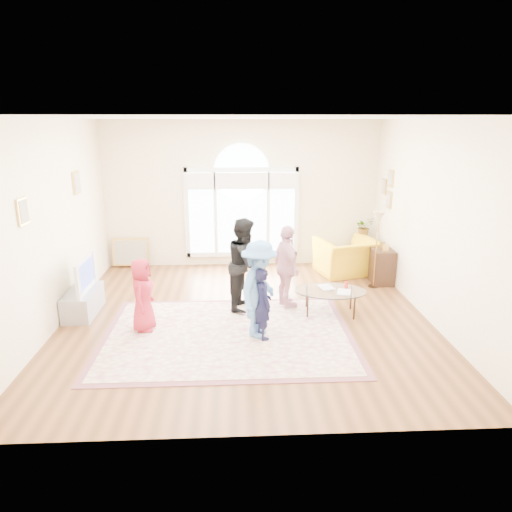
{
  "coord_description": "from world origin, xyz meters",
  "views": [
    {
      "loc": [
        -0.18,
        -7.02,
        3.15
      ],
      "look_at": [
        0.18,
        0.3,
        0.98
      ],
      "focal_mm": 32.0,
      "sensor_mm": 36.0,
      "label": 1
    }
  ],
  "objects_px": {
    "area_rug": "(228,334)",
    "coffee_table": "(330,291)",
    "armchair": "(346,257)",
    "television": "(81,274)",
    "tv_console": "(83,302)"
  },
  "relations": [
    {
      "from": "area_rug",
      "to": "coffee_table",
      "type": "xyz_separation_m",
      "value": [
        1.73,
        0.74,
        0.39
      ]
    },
    {
      "from": "armchair",
      "to": "television",
      "type": "bearing_deg",
      "value": 6.05
    },
    {
      "from": "area_rug",
      "to": "tv_console",
      "type": "height_order",
      "value": "tv_console"
    },
    {
      "from": "tv_console",
      "to": "area_rug",
      "type": "bearing_deg",
      "value": -20.94
    },
    {
      "from": "area_rug",
      "to": "television",
      "type": "height_order",
      "value": "television"
    },
    {
      "from": "tv_console",
      "to": "television",
      "type": "bearing_deg",
      "value": 0.0
    },
    {
      "from": "area_rug",
      "to": "tv_console",
      "type": "distance_m",
      "value": 2.63
    },
    {
      "from": "area_rug",
      "to": "television",
      "type": "distance_m",
      "value": 2.71
    },
    {
      "from": "television",
      "to": "tv_console",
      "type": "bearing_deg",
      "value": 180.0
    },
    {
      "from": "television",
      "to": "armchair",
      "type": "distance_m",
      "value": 5.31
    },
    {
      "from": "area_rug",
      "to": "coffee_table",
      "type": "height_order",
      "value": "coffee_table"
    },
    {
      "from": "area_rug",
      "to": "tv_console",
      "type": "xyz_separation_m",
      "value": [
        -2.45,
        0.94,
        0.2
      ]
    },
    {
      "from": "television",
      "to": "armchair",
      "type": "bearing_deg",
      "value": 20.93
    },
    {
      "from": "tv_console",
      "to": "coffee_table",
      "type": "relative_size",
      "value": 0.78
    },
    {
      "from": "television",
      "to": "coffee_table",
      "type": "height_order",
      "value": "television"
    }
  ]
}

